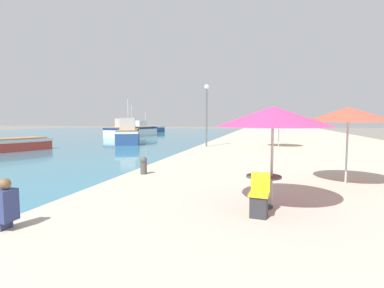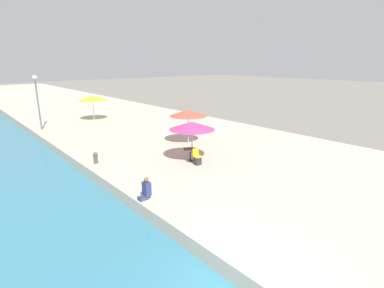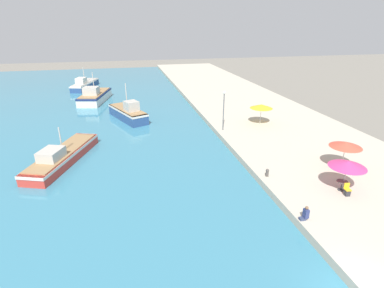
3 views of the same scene
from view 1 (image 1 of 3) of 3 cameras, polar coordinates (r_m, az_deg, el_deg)
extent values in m
cube|color=teal|center=(48.91, -28.50, 1.11)|extent=(56.00, 90.00, 0.04)
cube|color=#BCB29E|center=(36.06, 18.71, 0.79)|extent=(16.00, 90.00, 0.62)
cube|color=navy|center=(33.87, -11.98, 1.42)|extent=(5.08, 7.98, 1.39)
cube|color=silver|center=(33.85, -11.99, 2.38)|extent=(5.15, 8.07, 0.25)
cube|color=#99754C|center=(33.84, -12.00, 2.67)|extent=(4.68, 7.34, 0.10)
cube|color=#B7B2A8|center=(32.47, -12.15, 3.78)|extent=(2.11, 2.18, 1.25)
cylinder|color=#B7B2A8|center=(33.82, -12.05, 5.58)|extent=(0.12, 0.12, 3.33)
cube|color=silver|center=(46.20, -11.37, 2.28)|extent=(5.07, 9.34, 1.36)
cube|color=navy|center=(46.18, -11.38, 2.97)|extent=(5.15, 9.44, 0.25)
cube|color=#99754C|center=(46.17, -11.38, 3.18)|extent=(4.66, 8.59, 0.10)
cube|color=#B7B2A8|center=(44.96, -12.63, 3.96)|extent=(2.60, 2.39, 1.22)
cylinder|color=#B7B2A8|center=(46.16, -11.41, 5.27)|extent=(0.12, 0.12, 3.26)
cube|color=navy|center=(57.87, -8.83, 2.71)|extent=(4.66, 9.84, 1.17)
cube|color=silver|center=(57.86, -8.83, 3.17)|extent=(4.72, 9.94, 0.25)
cube|color=#ADA89E|center=(57.85, -8.83, 3.34)|extent=(4.28, 9.05, 0.10)
cube|color=silver|center=(56.53, -9.90, 3.88)|extent=(2.04, 2.44, 1.06)
cylinder|color=#B7B2A8|center=(57.83, -8.85, 4.78)|extent=(0.12, 0.12, 2.81)
cylinder|color=#B7B7B7|center=(7.12, 14.97, -3.72)|extent=(0.06, 0.06, 2.02)
cone|color=#E5387A|center=(7.05, 15.16, 5.09)|extent=(2.63, 2.63, 0.46)
cylinder|color=#B7B7B7|center=(10.50, 27.40, -1.16)|extent=(0.06, 0.06, 2.11)
cone|color=#E04C38|center=(10.46, 27.64, 5.01)|extent=(2.60, 2.60, 0.45)
cylinder|color=#B7B7B7|center=(22.97, 16.19, 2.13)|extent=(0.06, 0.06, 2.11)
cone|color=yellow|center=(22.95, 16.26, 4.98)|extent=(2.71, 2.71, 0.47)
cylinder|color=#333338|center=(7.29, 13.41, -11.45)|extent=(0.44, 0.44, 0.04)
cylinder|color=#333338|center=(7.21, 13.46, -8.93)|extent=(0.08, 0.08, 0.70)
cylinder|color=#4C4742|center=(7.13, 13.52, -6.04)|extent=(0.80, 0.80, 0.04)
cube|color=#2D2D33|center=(6.52, 12.61, -11.52)|extent=(0.38, 0.38, 0.45)
cube|color=gold|center=(6.46, 12.65, -9.34)|extent=(0.44, 0.44, 0.06)
cube|color=gold|center=(6.60, 12.93, -6.99)|extent=(0.40, 0.10, 0.40)
cube|color=navy|center=(6.60, -31.91, -9.89)|extent=(0.26, 0.36, 0.59)
sphere|color=brown|center=(6.51, -32.07, -6.47)|extent=(0.21, 0.21, 0.21)
cylinder|color=#4C4742|center=(11.29, -9.19, -4.55)|extent=(0.24, 0.24, 0.45)
sphere|color=#4C4742|center=(11.24, -9.21, -3.05)|extent=(0.26, 0.26, 0.26)
cylinder|color=#565B60|center=(22.15, 2.78, 4.93)|extent=(0.12, 0.12, 4.20)
sphere|color=white|center=(22.27, 2.81, 10.80)|extent=(0.36, 0.36, 0.36)
camera|label=2|loc=(12.72, -105.33, 15.29)|focal=28.00mm
camera|label=3|loc=(20.14, -109.86, 26.58)|focal=28.00mm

